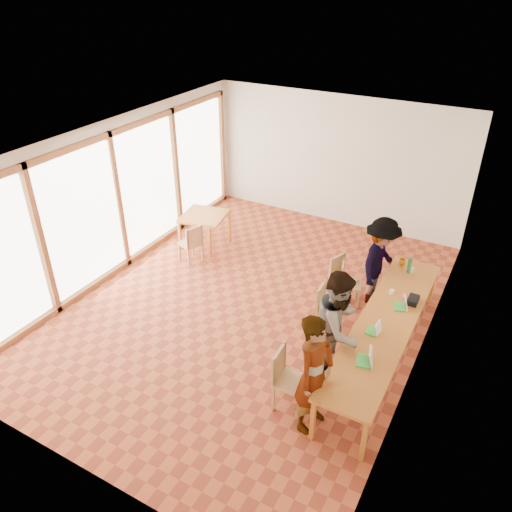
{
  "coord_description": "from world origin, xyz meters",
  "views": [
    {
      "loc": [
        3.67,
        -6.45,
        5.44
      ],
      "look_at": [
        0.12,
        -0.04,
        1.1
      ],
      "focal_mm": 35.0,
      "sensor_mm": 36.0,
      "label": 1
    }
  ],
  "objects": [
    {
      "name": "chair_mid",
      "position": [
        1.41,
        0.02,
        0.52
      ],
      "size": [
        0.42,
        0.42,
        0.45
      ],
      "rotation": [
        0.0,
        0.0,
        0.06
      ],
      "color": "tan",
      "rests_on": "ground"
    },
    {
      "name": "laptop_near",
      "position": [
        2.53,
        -1.28,
        0.81
      ],
      "size": [
        0.28,
        0.3,
        0.22
      ],
      "rotation": [
        0.0,
        0.0,
        0.24
      ],
      "color": "green",
      "rests_on": "communal_table"
    },
    {
      "name": "pink_phone",
      "position": [
        2.56,
        0.49,
        0.76
      ],
      "size": [
        0.05,
        0.1,
        0.01
      ],
      "primitive_type": "cube",
      "color": "#F7406E",
      "rests_on": "communal_table"
    },
    {
      "name": "wall_right",
      "position": [
        3.0,
        0.0,
        1.5
      ],
      "size": [
        0.1,
        8.0,
        3.0
      ],
      "primitive_type": "cube",
      "color": "silver",
      "rests_on": "ground"
    },
    {
      "name": "chair_empty",
      "position": [
        1.45,
        0.94,
        0.49
      ],
      "size": [
        0.47,
        0.47,
        0.43
      ],
      "rotation": [
        0.0,
        0.0,
        0.3
      ],
      "color": "tan",
      "rests_on": "ground"
    },
    {
      "name": "black_pouch",
      "position": [
        2.73,
        0.41,
        0.8
      ],
      "size": [
        0.16,
        0.26,
        0.09
      ],
      "primitive_type": "cube",
      "color": "black",
      "rests_on": "communal_table"
    },
    {
      "name": "side_table",
      "position": [
        -1.98,
        1.45,
        0.67
      ],
      "size": [
        0.9,
        0.9,
        0.75
      ],
      "rotation": [
        0.0,
        0.0,
        0.19
      ],
      "color": "#C8872C",
      "rests_on": "ground"
    },
    {
      "name": "condiment_cup",
      "position": [
        2.37,
        0.5,
        0.78
      ],
      "size": [
        0.08,
        0.08,
        0.06
      ],
      "primitive_type": "cylinder",
      "color": "white",
      "rests_on": "communal_table"
    },
    {
      "name": "laptop_mid",
      "position": [
        2.43,
        -0.61,
        0.8
      ],
      "size": [
        0.2,
        0.23,
        0.18
      ],
      "rotation": [
        0.0,
        0.0,
        -0.06
      ],
      "color": "green",
      "rests_on": "communal_table"
    },
    {
      "name": "ceiling",
      "position": [
        0.0,
        0.0,
        3.02
      ],
      "size": [
        6.0,
        8.0,
        0.04
      ],
      "primitive_type": "cube",
      "color": "white",
      "rests_on": "wall_back"
    },
    {
      "name": "person_near",
      "position": [
        2.04,
        -1.97,
        0.89
      ],
      "size": [
        0.52,
        0.71,
        1.78
      ],
      "primitive_type": "imported",
      "rotation": [
        0.0,
        0.0,
        1.41
      ],
      "color": "gray",
      "rests_on": "ground"
    },
    {
      "name": "clear_glass",
      "position": [
        2.49,
        1.3,
        0.8
      ],
      "size": [
        0.07,
        0.07,
        0.09
      ],
      "primitive_type": "cylinder",
      "color": "silver",
      "rests_on": "communal_table"
    },
    {
      "name": "green_bottle",
      "position": [
        2.44,
        1.28,
        0.89
      ],
      "size": [
        0.07,
        0.07,
        0.28
      ],
      "primitive_type": "cylinder",
      "color": "#206D39",
      "rests_on": "communal_table"
    },
    {
      "name": "chair_spare",
      "position": [
        -1.8,
        0.74,
        0.52
      ],
      "size": [
        0.51,
        0.51,
        0.45
      ],
      "rotation": [
        0.0,
        0.0,
        2.8
      ],
      "color": "tan",
      "rests_on": "ground"
    },
    {
      "name": "chair_far",
      "position": [
        1.3,
        1.02,
        0.53
      ],
      "size": [
        0.51,
        0.51,
        0.46
      ],
      "rotation": [
        0.0,
        0.0,
        -0.33
      ],
      "color": "tan",
      "rests_on": "ground"
    },
    {
      "name": "person_far",
      "position": [
        1.94,
        1.2,
        0.85
      ],
      "size": [
        0.7,
        1.14,
        1.7
      ],
      "primitive_type": "imported",
      "rotation": [
        0.0,
        0.0,
        1.51
      ],
      "color": "gray",
      "rests_on": "ground"
    },
    {
      "name": "wall_front",
      "position": [
        0.0,
        -4.0,
        1.5
      ],
      "size": [
        6.0,
        0.1,
        3.0
      ],
      "primitive_type": "cube",
      "color": "silver",
      "rests_on": "ground"
    },
    {
      "name": "communal_table",
      "position": [
        2.5,
        -0.27,
        0.7
      ],
      "size": [
        0.8,
        4.0,
        0.75
      ],
      "color": "#C8872C",
      "rests_on": "ground"
    },
    {
      "name": "ground",
      "position": [
        0.0,
        0.0,
        0.0
      ],
      "size": [
        8.0,
        8.0,
        0.0
      ],
      "primitive_type": "plane",
      "color": "#A74A28",
      "rests_on": "ground"
    },
    {
      "name": "window_wall",
      "position": [
        -2.96,
        0.0,
        1.5
      ],
      "size": [
        0.1,
        8.0,
        3.0
      ],
      "primitive_type": "cube",
      "color": "white",
      "rests_on": "ground"
    },
    {
      "name": "chair_near",
      "position": [
        1.56,
        -1.82,
        0.57
      ],
      "size": [
        0.46,
        0.46,
        0.49
      ],
      "rotation": [
        0.0,
        0.0,
        0.05
      ],
      "color": "tan",
      "rests_on": "ground"
    },
    {
      "name": "yellow_mug",
      "position": [
        2.27,
        1.5,
        0.8
      ],
      "size": [
        0.13,
        0.13,
        0.1
      ],
      "primitive_type": "imported",
      "rotation": [
        0.0,
        0.0,
        -0.07
      ],
      "color": "orange",
      "rests_on": "communal_table"
    },
    {
      "name": "wall_back",
      "position": [
        0.0,
        4.0,
        1.5
      ],
      "size": [
        6.0,
        0.1,
        3.0
      ],
      "primitive_type": "cube",
      "color": "silver",
      "rests_on": "ground"
    },
    {
      "name": "person_mid",
      "position": [
        1.99,
        -0.99,
        0.93
      ],
      "size": [
        0.76,
        0.94,
        1.85
      ],
      "primitive_type": "imported",
      "rotation": [
        0.0,
        0.0,
        1.5
      ],
      "color": "gray",
      "rests_on": "ground"
    },
    {
      "name": "laptop_far",
      "position": [
        2.62,
        0.19,
        0.8
      ],
      "size": [
        0.27,
        0.28,
        0.2
      ],
      "rotation": [
        0.0,
        0.0,
        0.34
      ],
      "color": "green",
      "rests_on": "communal_table"
    }
  ]
}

